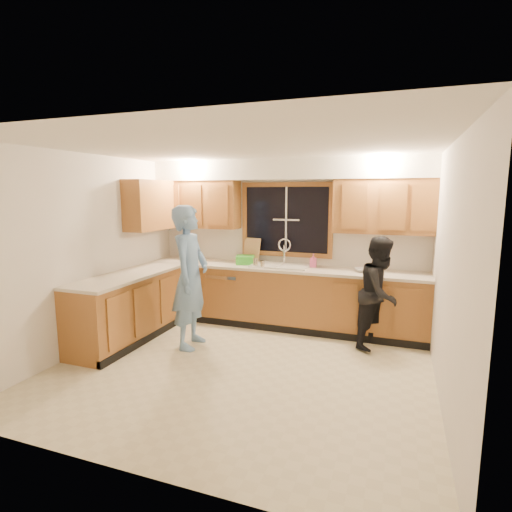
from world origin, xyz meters
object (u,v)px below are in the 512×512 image
Objects in this scene: sink at (281,270)px; man at (190,277)px; stove at (100,320)px; woman at (381,293)px; dishwasher at (229,295)px; soap_bottle at (313,260)px; dish_crate at (245,260)px; bowl at (363,270)px; knife_block at (185,253)px.

sink is 0.46× the size of man.
stove is at bearing -134.61° from sink.
stove is (-1.80, -1.82, -0.41)m from sink.
man is at bearing 134.09° from woman.
stove reaches higher than dishwasher.
woman is 7.25× the size of soap_bottle.
dishwasher is 2.98× the size of dish_crate.
knife_block is at bearing 178.19° from bowl.
bowl is (1.77, -0.03, -0.04)m from dish_crate.
soap_bottle is (2.27, 1.93, 0.57)m from stove.
dish_crate is at bearing -20.66° from man.
dish_crate is (0.27, 0.03, 0.57)m from dishwasher.
dish_crate is at bearing 6.54° from dishwasher.
stove is at bearing 118.64° from man.
woman is 3.17m from knife_block.
soap_bottle is (1.05, 0.09, 0.04)m from dish_crate.
stove is 3.04m from soap_bottle.
stove is 3.28× the size of dish_crate.
sink reaches higher than dishwasher.
bowl is at bearing -0.62° from sink.
knife_block reaches higher than bowl.
bowl is (2.99, 1.81, 0.50)m from stove.
man is 8.53× the size of bowl.
sink is at bearing 45.39° from stove.
woman is 6.72× the size of bowl.
soap_bottle is at bearing -42.17° from knife_block.
woman is at bearing -54.62° from bowl.
knife_block reaches higher than stove.
man is 9.19× the size of soap_bottle.
man is at bearing -100.78° from knife_block.
bowl reaches higher than dishwasher.
sink reaches higher than dish_crate.
sink reaches higher than stove.
sink is 1.52m from woman.
bowl is (0.72, -0.12, -0.07)m from soap_bottle.
stove is 4.45× the size of soap_bottle.
dishwasher is at bearing -174.69° from soap_bottle.
woman reaches higher than stove.
woman reaches higher than dishwasher.
knife_block is at bearing 176.82° from dish_crate.
dishwasher is 2.11m from bowl.
stove is 3.57m from woman.
man is (0.92, 0.65, 0.48)m from stove.
sink is 4.28× the size of knife_block.
sink is at bearing -1.67° from dish_crate.
knife_block is 2.14m from soap_bottle.
knife_block is 2.86m from bowl.
dishwasher is 3.76× the size of bowl.
dish_crate is at bearing 179.04° from bowl.
knife_block reaches higher than dish_crate.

